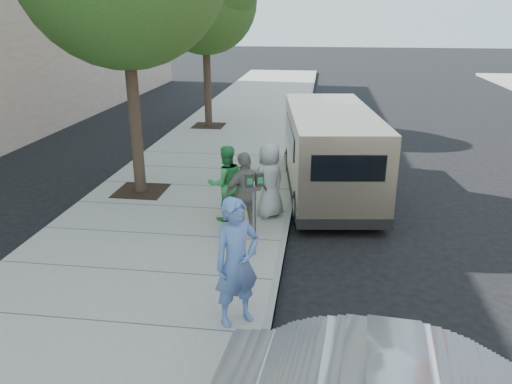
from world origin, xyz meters
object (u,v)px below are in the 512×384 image
Objects in this scene: parking_meter at (254,196)px; person_green_shirt at (226,183)px; person_gray_shirt at (270,180)px; van at (329,150)px; person_officer at (237,262)px; person_striped_polo at (245,195)px.

parking_meter is 1.80m from person_green_shirt.
person_gray_shirt is at bearing 170.48° from person_green_shirt.
parking_meter is 4.13m from van.
parking_meter is 0.83× the size of person_officer.
person_striped_polo is (-0.28, 0.82, -0.28)m from parking_meter.
person_gray_shirt is 0.95× the size of person_striped_polo.
person_officer reaches higher than person_striped_polo.
person_officer is (0.05, -2.10, -0.19)m from parking_meter.
person_officer is 3.78m from person_green_shirt.
van is at bearing -170.57° from person_gray_shirt.
person_officer is at bearing 55.30° from person_striped_polo.
person_gray_shirt reaches higher than parking_meter.
parking_meter is at bearing 38.95° from person_gray_shirt.
person_officer is at bearing -112.73° from parking_meter.
person_officer is at bearing 40.80° from person_gray_shirt.
person_gray_shirt reaches higher than person_green_shirt.
parking_meter is at bearing 89.34° from person_green_shirt.
van is 3.48m from person_striped_polo.
person_green_shirt is 0.99× the size of person_gray_shirt.
van is 3.15× the size of person_officer.
person_officer is 1.10× the size of person_striped_polo.
parking_meter is 0.92m from person_striped_polo.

